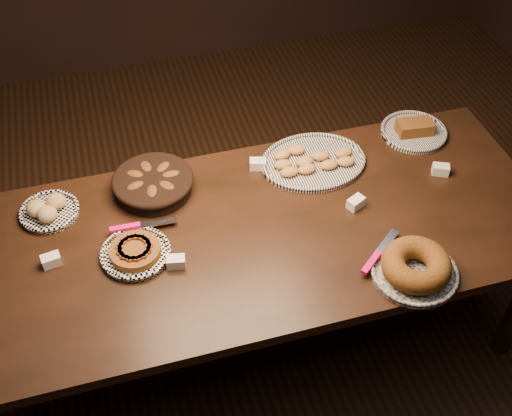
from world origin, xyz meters
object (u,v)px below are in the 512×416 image
object	(u,v)px
apple_tart_plate	(135,252)
madeleine_platter	(312,161)
buffet_table	(259,241)
bundt_cake_plate	(415,267)

from	to	relation	value
apple_tart_plate	madeleine_platter	distance (m)	0.88
buffet_table	bundt_cake_plate	world-z (taller)	bundt_cake_plate
apple_tart_plate	madeleine_platter	size ratio (longest dim) A/B	0.69
bundt_cake_plate	apple_tart_plate	bearing A→B (deg)	164.44
buffet_table	madeleine_platter	size ratio (longest dim) A/B	5.16
buffet_table	apple_tart_plate	size ratio (longest dim) A/B	7.47
madeleine_platter	bundt_cake_plate	size ratio (longest dim) A/B	1.22
buffet_table	madeleine_platter	xyz separation A→B (m)	(0.33, 0.31, 0.09)
apple_tart_plate	madeleine_platter	xyz separation A→B (m)	(0.82, 0.31, -0.00)
buffet_table	apple_tart_plate	world-z (taller)	apple_tart_plate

